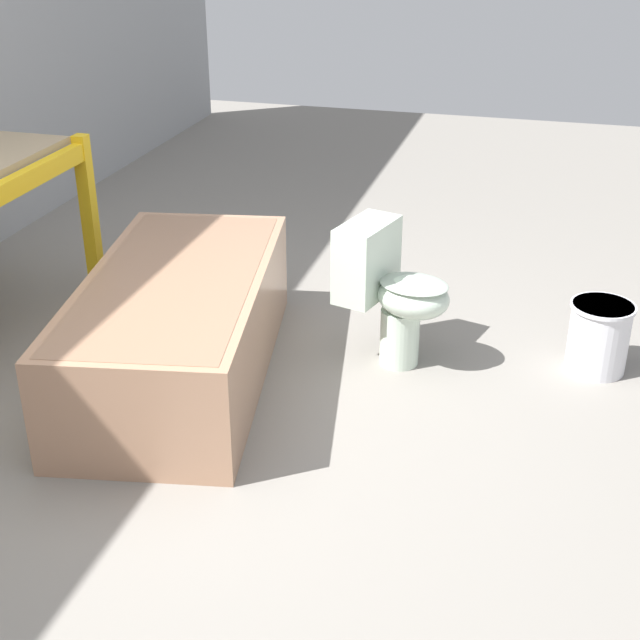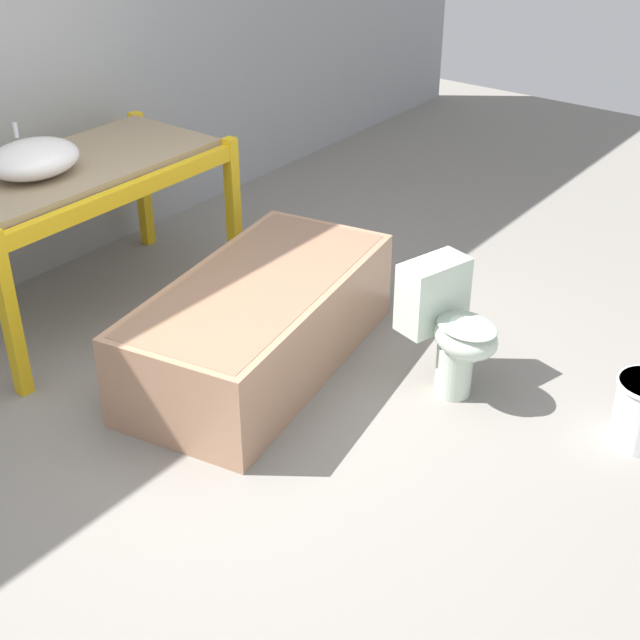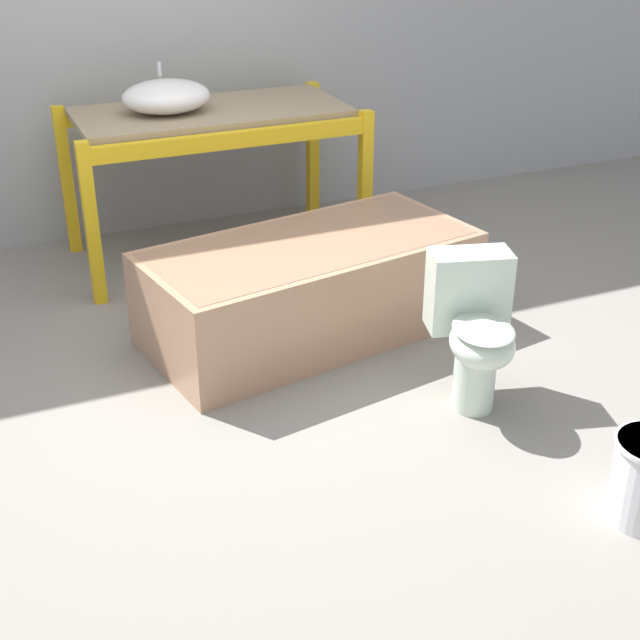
% 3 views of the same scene
% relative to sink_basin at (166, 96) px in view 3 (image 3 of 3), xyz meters
% --- Properties ---
extents(ground_plane, '(12.00, 12.00, 0.00)m').
position_rel_sink_basin_xyz_m(ground_plane, '(-0.09, -1.39, -1.01)').
color(ground_plane, gray).
extents(shelving_rack, '(1.70, 0.88, 0.91)m').
position_rel_sink_basin_xyz_m(shelving_rack, '(0.26, -0.00, -0.23)').
color(shelving_rack, yellow).
rests_on(shelving_rack, ground_plane).
extents(sink_basin, '(0.50, 0.42, 0.27)m').
position_rel_sink_basin_xyz_m(sink_basin, '(0.00, 0.00, 0.00)').
color(sink_basin, white).
rests_on(sink_basin, shelving_rack).
extents(bathtub_main, '(1.79, 1.07, 0.50)m').
position_rel_sink_basin_xyz_m(bathtub_main, '(0.38, -1.21, -0.72)').
color(bathtub_main, tan).
rests_on(bathtub_main, ground_plane).
extents(toilet_far, '(0.44, 0.58, 0.68)m').
position_rel_sink_basin_xyz_m(toilet_far, '(0.79, -2.11, -0.62)').
color(toilet_far, silver).
rests_on(toilet_far, ground_plane).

